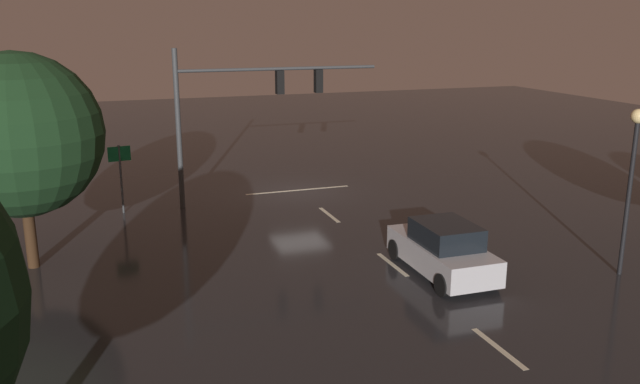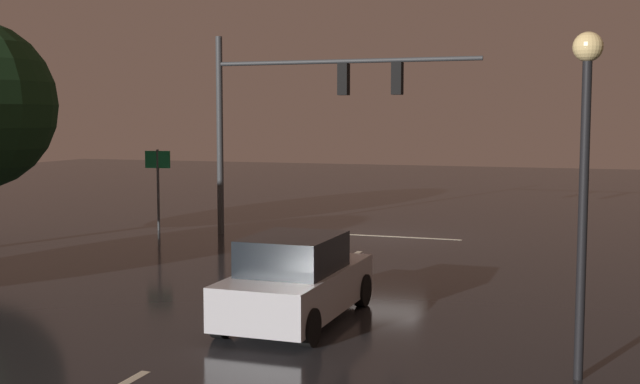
{
  "view_description": "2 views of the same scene",
  "coord_description": "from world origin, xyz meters",
  "px_view_note": "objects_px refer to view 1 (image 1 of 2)",
  "views": [
    {
      "loc": [
        8.9,
        28.27,
        7.72
      ],
      "look_at": [
        0.74,
        4.95,
        1.27
      ],
      "focal_mm": 37.0,
      "sensor_mm": 36.0,
      "label": 1
    },
    {
      "loc": [
        -6.56,
        25.64,
        3.95
      ],
      "look_at": [
        0.23,
        5.89,
        2.02
      ],
      "focal_mm": 45.38,
      "sensor_mm": 36.0,
      "label": 2
    }
  ],
  "objects_px": {
    "traffic_signal_assembly": "(246,99)",
    "tree_right_near": "(19,135)",
    "street_lamp_left_kerb": "(633,161)",
    "car_approaching": "(443,250)",
    "route_sign": "(120,164)"
  },
  "relations": [
    {
      "from": "traffic_signal_assembly",
      "to": "tree_right_near",
      "type": "height_order",
      "value": "tree_right_near"
    },
    {
      "from": "car_approaching",
      "to": "street_lamp_left_kerb",
      "type": "relative_size",
      "value": 0.84
    },
    {
      "from": "route_sign",
      "to": "tree_right_near",
      "type": "relative_size",
      "value": 0.41
    },
    {
      "from": "car_approaching",
      "to": "route_sign",
      "type": "distance_m",
      "value": 13.8
    },
    {
      "from": "traffic_signal_assembly",
      "to": "tree_right_near",
      "type": "xyz_separation_m",
      "value": [
        8.38,
        5.46,
        -0.21
      ]
    },
    {
      "from": "traffic_signal_assembly",
      "to": "car_approaching",
      "type": "distance_m",
      "value": 11.61
    },
    {
      "from": "traffic_signal_assembly",
      "to": "street_lamp_left_kerb",
      "type": "xyz_separation_m",
      "value": [
        -9.03,
        12.19,
        -0.89
      ]
    },
    {
      "from": "street_lamp_left_kerb",
      "to": "route_sign",
      "type": "xyz_separation_m",
      "value": [
        14.31,
        -12.2,
        -1.58
      ]
    },
    {
      "from": "traffic_signal_assembly",
      "to": "street_lamp_left_kerb",
      "type": "height_order",
      "value": "traffic_signal_assembly"
    },
    {
      "from": "traffic_signal_assembly",
      "to": "tree_right_near",
      "type": "bearing_deg",
      "value": 33.09
    },
    {
      "from": "street_lamp_left_kerb",
      "to": "tree_right_near",
      "type": "relative_size",
      "value": 0.76
    },
    {
      "from": "car_approaching",
      "to": "tree_right_near",
      "type": "distance_m",
      "value": 13.55
    },
    {
      "from": "car_approaching",
      "to": "street_lamp_left_kerb",
      "type": "bearing_deg",
      "value": 160.51
    },
    {
      "from": "route_sign",
      "to": "tree_right_near",
      "type": "bearing_deg",
      "value": 60.47
    },
    {
      "from": "street_lamp_left_kerb",
      "to": "tree_right_near",
      "type": "height_order",
      "value": "tree_right_near"
    }
  ]
}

